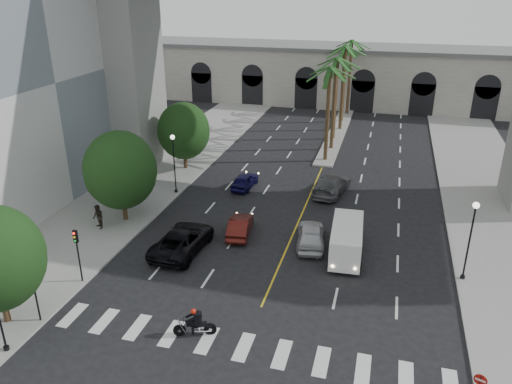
# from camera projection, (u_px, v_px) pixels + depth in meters

# --- Properties ---
(ground) EXTENTS (140.00, 140.00, 0.00)m
(ground) POSITION_uv_depth(u_px,v_px,m) (252.00, 329.00, 26.79)
(ground) COLOR black
(ground) RESTS_ON ground
(sidewalk_left) EXTENTS (8.00, 100.00, 0.15)m
(sidewalk_left) POSITION_uv_depth(u_px,v_px,m) (134.00, 193.00, 43.72)
(sidewalk_left) COLOR gray
(sidewalk_left) RESTS_ON ground
(sidewalk_right) EXTENTS (8.00, 100.00, 0.15)m
(sidewalk_right) POSITION_uv_depth(u_px,v_px,m) (505.00, 235.00, 36.43)
(sidewalk_right) COLOR gray
(sidewalk_right) RESTS_ON ground
(median) EXTENTS (2.00, 24.00, 0.20)m
(median) POSITION_uv_depth(u_px,v_px,m) (337.00, 134.00, 60.48)
(median) COLOR gray
(median) RESTS_ON ground
(pier_building) EXTENTS (71.00, 10.50, 8.50)m
(pier_building) POSITION_uv_depth(u_px,v_px,m) (352.00, 75.00, 73.93)
(pier_building) COLOR beige
(pier_building) RESTS_ON ground
(palm_a) EXTENTS (3.20, 3.20, 10.30)m
(palm_a) POSITION_uv_depth(u_px,v_px,m) (330.00, 72.00, 48.08)
(palm_a) COLOR #47331E
(palm_a) RESTS_ON ground
(palm_b) EXTENTS (3.20, 3.20, 10.60)m
(palm_b) POSITION_uv_depth(u_px,v_px,m) (336.00, 63.00, 51.49)
(palm_b) COLOR #47331E
(palm_b) RESTS_ON ground
(palm_c) EXTENTS (3.20, 3.20, 10.10)m
(palm_c) POSITION_uv_depth(u_px,v_px,m) (338.00, 62.00, 55.30)
(palm_c) COLOR #47331E
(palm_c) RESTS_ON ground
(palm_d) EXTENTS (3.20, 3.20, 10.90)m
(palm_d) POSITION_uv_depth(u_px,v_px,m) (345.00, 51.00, 58.47)
(palm_d) COLOR #47331E
(palm_d) RESTS_ON ground
(palm_e) EXTENTS (3.20, 3.20, 10.40)m
(palm_e) POSITION_uv_depth(u_px,v_px,m) (346.00, 50.00, 62.26)
(palm_e) COLOR #47331E
(palm_e) RESTS_ON ground
(palm_f) EXTENTS (3.20, 3.20, 10.70)m
(palm_f) POSITION_uv_depth(u_px,v_px,m) (352.00, 44.00, 65.63)
(palm_f) COLOR #47331E
(palm_f) RESTS_ON ground
(street_tree_mid) EXTENTS (5.44, 5.44, 7.21)m
(street_tree_mid) POSITION_uv_depth(u_px,v_px,m) (120.00, 170.00, 37.17)
(street_tree_mid) COLOR #382616
(street_tree_mid) RESTS_ON ground
(street_tree_far) EXTENTS (5.04, 5.04, 6.68)m
(street_tree_far) POSITION_uv_depth(u_px,v_px,m) (184.00, 131.00, 47.94)
(street_tree_far) COLOR #382616
(street_tree_far) RESTS_ON ground
(lamp_post_left_far) EXTENTS (0.40, 0.40, 5.35)m
(lamp_post_left_far) POSITION_uv_depth(u_px,v_px,m) (174.00, 159.00, 42.50)
(lamp_post_left_far) COLOR black
(lamp_post_left_far) RESTS_ON ground
(lamp_post_right) EXTENTS (0.40, 0.40, 5.35)m
(lamp_post_right) POSITION_uv_depth(u_px,v_px,m) (471.00, 235.00, 29.86)
(lamp_post_right) COLOR black
(lamp_post_right) RESTS_ON ground
(traffic_signal_near) EXTENTS (0.25, 0.18, 3.65)m
(traffic_signal_near) POSITION_uv_depth(u_px,v_px,m) (33.00, 283.00, 26.33)
(traffic_signal_near) COLOR black
(traffic_signal_near) RESTS_ON ground
(traffic_signal_far) EXTENTS (0.25, 0.18, 3.65)m
(traffic_signal_far) POSITION_uv_depth(u_px,v_px,m) (77.00, 247.00, 29.88)
(traffic_signal_far) COLOR black
(traffic_signal_far) RESTS_ON ground
(motorcycle_rider) EXTENTS (2.20, 0.90, 1.65)m
(motorcycle_rider) POSITION_uv_depth(u_px,v_px,m) (196.00, 323.00, 26.05)
(motorcycle_rider) COLOR black
(motorcycle_rider) RESTS_ON ground
(car_a) EXTENTS (2.58, 4.94, 1.60)m
(car_a) POSITION_uv_depth(u_px,v_px,m) (311.00, 235.00, 34.99)
(car_a) COLOR #B5B6BB
(car_a) RESTS_ON ground
(car_b) EXTENTS (2.04, 4.37, 1.38)m
(car_b) POSITION_uv_depth(u_px,v_px,m) (240.00, 226.00, 36.47)
(car_b) COLOR #48120E
(car_b) RESTS_ON ground
(car_c) EXTENTS (3.08, 6.16, 1.67)m
(car_c) POSITION_uv_depth(u_px,v_px,m) (183.00, 240.00, 34.22)
(car_c) COLOR black
(car_c) RESTS_ON ground
(car_d) EXTENTS (3.21, 5.92, 1.63)m
(car_d) POSITION_uv_depth(u_px,v_px,m) (331.00, 185.00, 43.51)
(car_d) COLOR #595A5E
(car_d) RESTS_ON ground
(car_e) EXTENTS (1.77, 4.04, 1.36)m
(car_e) POSITION_uv_depth(u_px,v_px,m) (245.00, 181.00, 44.76)
(car_e) COLOR #100D40
(car_e) RESTS_ON ground
(cargo_van) EXTENTS (2.40, 5.47, 2.29)m
(cargo_van) POSITION_uv_depth(u_px,v_px,m) (346.00, 240.00, 33.31)
(cargo_van) COLOR white
(cargo_van) RESTS_ON ground
(pedestrian_a) EXTENTS (0.80, 0.63, 1.92)m
(pedestrian_a) POSITION_uv_depth(u_px,v_px,m) (33.00, 240.00, 33.64)
(pedestrian_a) COLOR black
(pedestrian_a) RESTS_ON sidewalk_left
(pedestrian_b) EXTENTS (1.14, 1.12, 1.86)m
(pedestrian_b) POSITION_uv_depth(u_px,v_px,m) (98.00, 217.00, 36.97)
(pedestrian_b) COLOR black
(pedestrian_b) RESTS_ON sidewalk_left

